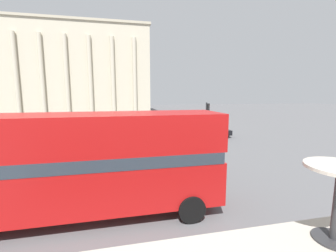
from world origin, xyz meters
name	(u,v)px	position (x,y,z in m)	size (l,w,h in m)	color
double_decker_bus	(78,162)	(-2.60, 6.98, 2.35)	(11.25, 2.64, 4.19)	black
plaza_building_left	(72,71)	(-11.19, 55.08, 10.16)	(35.25, 13.79, 20.33)	beige
traffic_light_near	(191,141)	(3.16, 10.68, 2.14)	(0.42, 0.24, 3.25)	black
traffic_light_mid	(207,117)	(7.35, 18.42, 2.68)	(0.42, 0.24, 4.13)	black
car_black	(211,131)	(9.29, 21.66, 0.70)	(4.20, 1.93, 1.35)	black
car_silver	(127,140)	(-0.29, 18.89, 0.70)	(4.20, 1.93, 1.35)	black
pedestrian_white	(14,164)	(-6.89, 11.94, 1.03)	(0.32, 0.32, 1.77)	#282B33
pedestrian_olive	(169,120)	(6.58, 31.55, 1.00)	(0.32, 0.32, 1.73)	#282B33
pedestrian_grey	(90,132)	(-3.98, 22.34, 1.05)	(0.32, 0.32, 1.80)	#282B33
pedestrian_red	(134,122)	(1.09, 30.37, 0.93)	(0.32, 0.32, 1.63)	#282B33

